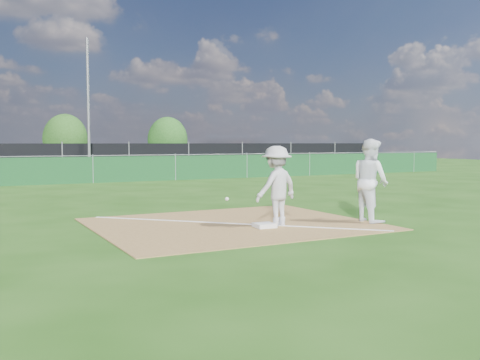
% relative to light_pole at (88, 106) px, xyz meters
% --- Properties ---
extents(ground, '(90.00, 90.00, 0.00)m').
position_rel_light_pole_xyz_m(ground, '(-1.50, -12.70, -4.00)').
color(ground, '#1C460F').
rests_on(ground, ground).
extents(infield_dirt, '(6.00, 5.00, 0.02)m').
position_rel_light_pole_xyz_m(infield_dirt, '(-1.50, -21.70, -3.99)').
color(infield_dirt, olive).
rests_on(infield_dirt, ground).
extents(foul_line, '(5.01, 5.01, 0.01)m').
position_rel_light_pole_xyz_m(foul_line, '(-1.50, -21.70, -3.98)').
color(foul_line, white).
rests_on(foul_line, infield_dirt).
extents(green_fence, '(44.00, 0.05, 1.20)m').
position_rel_light_pole_xyz_m(green_fence, '(-1.50, -7.70, -3.40)').
color(green_fence, '#113E1B').
rests_on(green_fence, ground).
extents(black_fence, '(46.00, 0.04, 1.80)m').
position_rel_light_pole_xyz_m(black_fence, '(-1.50, 0.30, -3.10)').
color(black_fence, black).
rests_on(black_fence, ground).
extents(parking_lot, '(46.00, 9.00, 0.01)m').
position_rel_light_pole_xyz_m(parking_lot, '(-1.50, 5.30, -4.00)').
color(parking_lot, black).
rests_on(parking_lot, ground).
extents(light_pole, '(0.16, 0.16, 8.00)m').
position_rel_light_pole_xyz_m(light_pole, '(0.00, 0.00, 0.00)').
color(light_pole, slate).
rests_on(light_pole, ground).
extents(first_base, '(0.45, 0.45, 0.09)m').
position_rel_light_pole_xyz_m(first_base, '(-1.13, -22.49, -3.94)').
color(first_base, white).
rests_on(first_base, infield_dirt).
extents(play_at_first, '(1.89, 0.92, 1.75)m').
position_rel_light_pole_xyz_m(play_at_first, '(-0.78, -22.40, -3.10)').
color(play_at_first, silver).
rests_on(play_at_first, infield_dirt).
extents(runner, '(0.81, 1.00, 1.93)m').
position_rel_light_pole_xyz_m(runner, '(1.49, -22.85, -3.03)').
color(runner, white).
rests_on(runner, ground).
extents(car_mid, '(5.05, 3.26, 1.57)m').
position_rel_light_pole_xyz_m(car_mid, '(-3.69, 5.15, -3.20)').
color(car_mid, black).
rests_on(car_mid, parking_lot).
extents(car_right, '(4.71, 2.91, 1.27)m').
position_rel_light_pole_xyz_m(car_right, '(4.64, 4.09, -3.35)').
color(car_right, black).
rests_on(car_right, parking_lot).
extents(tree_mid, '(3.49, 3.49, 4.14)m').
position_rel_light_pole_xyz_m(tree_mid, '(0.71, 12.03, -1.87)').
color(tree_mid, '#382316').
rests_on(tree_mid, ground).
extents(tree_right, '(3.42, 3.42, 4.05)m').
position_rel_light_pole_xyz_m(tree_right, '(9.07, 11.24, -1.91)').
color(tree_right, '#382316').
rests_on(tree_right, ground).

